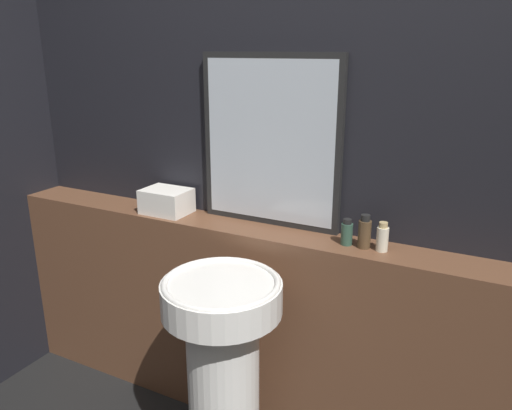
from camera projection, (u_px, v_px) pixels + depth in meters
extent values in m
cube|color=black|center=(298.00, 157.00, 2.10)|extent=(8.00, 0.06, 2.50)
cube|color=brown|center=(282.00, 333.00, 2.22)|extent=(2.86, 0.21, 0.95)
cylinder|color=white|center=(224.00, 397.00, 1.96)|extent=(0.28, 0.28, 0.76)
cylinder|color=white|center=(222.00, 297.00, 1.83)|extent=(0.45, 0.45, 0.12)
torus|color=white|center=(221.00, 283.00, 1.81)|extent=(0.44, 0.44, 0.02)
cube|color=black|center=(270.00, 142.00, 2.09)|extent=(0.63, 0.03, 0.72)
cube|color=#B2BCC6|center=(269.00, 142.00, 2.09)|extent=(0.58, 0.02, 0.67)
cube|color=silver|center=(167.00, 201.00, 2.32)|extent=(0.21, 0.16, 0.11)
cylinder|color=#2D4C3D|center=(347.00, 234.00, 1.95)|extent=(0.05, 0.05, 0.09)
cylinder|color=black|center=(347.00, 221.00, 1.93)|extent=(0.03, 0.03, 0.02)
cylinder|color=#4C3823|center=(364.00, 234.00, 1.91)|extent=(0.05, 0.05, 0.11)
cylinder|color=black|center=(366.00, 218.00, 1.89)|extent=(0.04, 0.04, 0.02)
cylinder|color=beige|center=(382.00, 239.00, 1.89)|extent=(0.05, 0.05, 0.09)
cylinder|color=tan|center=(383.00, 225.00, 1.87)|extent=(0.03, 0.03, 0.02)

